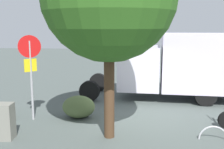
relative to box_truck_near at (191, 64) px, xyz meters
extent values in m
plane|color=#49524F|center=(2.29, 2.99, -1.62)|extent=(60.00, 60.00, 0.00)
cylinder|color=black|center=(-0.58, -0.92, -1.17)|extent=(0.91, 0.30, 0.90)
cylinder|color=black|center=(-0.49, 0.98, -1.17)|extent=(0.91, 0.30, 0.90)
cylinder|color=black|center=(4.32, -1.17, -1.17)|extent=(0.91, 0.30, 0.90)
cylinder|color=black|center=(4.42, 0.73, -1.17)|extent=(0.91, 0.30, 0.90)
cube|color=silver|center=(-0.93, 0.05, 0.07)|extent=(4.52, 2.42, 2.49)
cube|color=silver|center=(2.27, -0.11, -0.22)|extent=(1.90, 2.19, 1.90)
cube|color=black|center=(2.27, -0.11, 0.38)|extent=(1.92, 2.03, 0.60)
cylinder|color=#9E9EA3|center=(5.96, 3.35, -0.24)|extent=(0.08, 0.08, 2.77)
cylinder|color=red|center=(5.96, 3.37, 0.95)|extent=(0.71, 0.32, 0.76)
cube|color=yellow|center=(5.96, 3.37, 0.31)|extent=(0.33, 0.33, 0.44)
cylinder|color=#47301E|center=(3.11, 4.62, -0.22)|extent=(0.31, 0.31, 2.81)
cube|color=slate|center=(6.19, 5.08, -1.09)|extent=(0.68, 0.49, 1.06)
torus|color=#B7B7BC|center=(0.08, 4.53, -1.62)|extent=(0.85, 0.08, 0.85)
ellipsoid|color=#4F6138|center=(4.40, 2.97, -1.22)|extent=(1.17, 0.96, 0.80)
ellipsoid|color=#38623E|center=(7.10, 3.36, -1.37)|extent=(0.76, 0.62, 0.52)
camera|label=1|loc=(2.24, 12.36, 1.64)|focal=44.30mm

